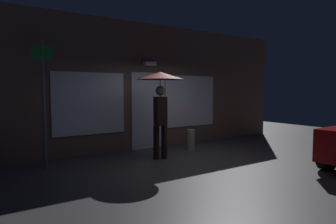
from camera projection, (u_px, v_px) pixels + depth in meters
ground_plane at (196, 163)px, 6.91m from camera, size 18.00×18.00×0.00m
building_facade at (146, 87)px, 8.72m from camera, size 10.35×0.48×3.61m
person_with_umbrella at (160, 90)px, 7.21m from camera, size 1.18×1.18×2.14m
street_sign_post at (43, 98)px, 6.33m from camera, size 0.40×0.07×2.73m
sidewalk_bollard at (191, 140)px, 8.32m from camera, size 0.22×0.22×0.59m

